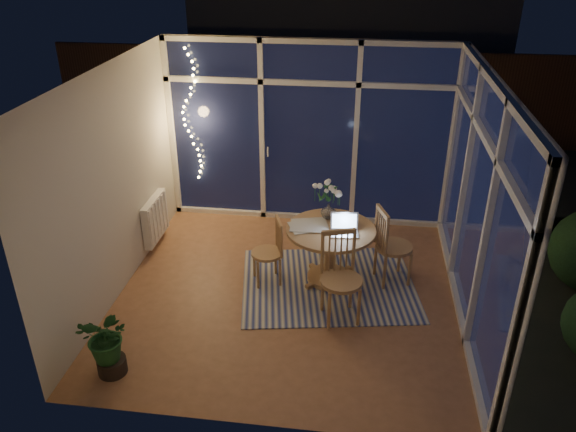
# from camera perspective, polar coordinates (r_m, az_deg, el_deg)

# --- Properties ---
(floor) EXTENTS (4.00, 4.00, 0.00)m
(floor) POSITION_cam_1_polar(r_m,az_deg,el_deg) (6.72, 0.22, -7.85)
(floor) COLOR brown
(floor) RESTS_ON ground
(ceiling) EXTENTS (4.00, 4.00, 0.00)m
(ceiling) POSITION_cam_1_polar(r_m,az_deg,el_deg) (5.64, 0.27, 14.30)
(ceiling) COLOR white
(ceiling) RESTS_ON wall_back
(wall_back) EXTENTS (4.00, 0.04, 2.60)m
(wall_back) POSITION_cam_1_polar(r_m,az_deg,el_deg) (7.91, 2.13, 8.34)
(wall_back) COLOR beige
(wall_back) RESTS_ON floor
(wall_front) EXTENTS (4.00, 0.04, 2.60)m
(wall_front) POSITION_cam_1_polar(r_m,az_deg,el_deg) (4.36, -3.20, -8.88)
(wall_front) COLOR beige
(wall_front) RESTS_ON floor
(wall_left) EXTENTS (0.04, 4.00, 2.60)m
(wall_left) POSITION_cam_1_polar(r_m,az_deg,el_deg) (6.60, -17.27, 3.12)
(wall_left) COLOR beige
(wall_left) RESTS_ON floor
(wall_right) EXTENTS (0.04, 4.00, 2.60)m
(wall_right) POSITION_cam_1_polar(r_m,az_deg,el_deg) (6.16, 19.03, 1.07)
(wall_right) COLOR beige
(wall_right) RESTS_ON floor
(window_wall_back) EXTENTS (4.00, 0.10, 2.60)m
(window_wall_back) POSITION_cam_1_polar(r_m,az_deg,el_deg) (7.87, 2.10, 8.25)
(window_wall_back) COLOR white
(window_wall_back) RESTS_ON floor
(window_wall_right) EXTENTS (0.10, 4.00, 2.60)m
(window_wall_right) POSITION_cam_1_polar(r_m,az_deg,el_deg) (6.15, 18.66, 1.10)
(window_wall_right) COLOR white
(window_wall_right) RESTS_ON floor
(radiator) EXTENTS (0.10, 0.70, 0.58)m
(radiator) POSITION_cam_1_polar(r_m,az_deg,el_deg) (7.70, -13.35, -0.26)
(radiator) COLOR white
(radiator) RESTS_ON wall_left
(fairy_lights) EXTENTS (0.24, 0.10, 1.85)m
(fairy_lights) POSITION_cam_1_polar(r_m,az_deg,el_deg) (8.04, -9.89, 9.97)
(fairy_lights) COLOR #FFD066
(fairy_lights) RESTS_ON window_wall_back
(garden_patio) EXTENTS (12.00, 6.00, 0.10)m
(garden_patio) POSITION_cam_1_polar(r_m,az_deg,el_deg) (11.16, 6.13, 6.55)
(garden_patio) COLOR black
(garden_patio) RESTS_ON ground
(garden_fence) EXTENTS (11.00, 0.08, 1.80)m
(garden_fence) POSITION_cam_1_polar(r_m,az_deg,el_deg) (11.36, 3.90, 12.11)
(garden_fence) COLOR #382214
(garden_fence) RESTS_ON ground
(neighbour_roof) EXTENTS (7.00, 3.00, 2.20)m
(neighbour_roof) POSITION_cam_1_polar(r_m,az_deg,el_deg) (14.05, 6.33, 20.35)
(neighbour_roof) COLOR #363941
(neighbour_roof) RESTS_ON ground
(garden_shrubs) EXTENTS (0.90, 0.90, 0.90)m
(garden_shrubs) POSITION_cam_1_polar(r_m,az_deg,el_deg) (9.60, -1.90, 6.44)
(garden_shrubs) COLOR #193116
(garden_shrubs) RESTS_ON ground
(rug) EXTENTS (2.32, 1.98, 0.01)m
(rug) POSITION_cam_1_polar(r_m,az_deg,el_deg) (6.88, 4.12, -6.90)
(rug) COLOR beige
(rug) RESTS_ON floor
(dining_table) EXTENTS (1.22, 1.22, 0.72)m
(dining_table) POSITION_cam_1_polar(r_m,az_deg,el_deg) (6.78, 4.28, -3.95)
(dining_table) COLOR #A87E4C
(dining_table) RESTS_ON floor
(chair_left) EXTENTS (0.50, 0.50, 0.85)m
(chair_left) POSITION_cam_1_polar(r_m,az_deg,el_deg) (6.70, -2.18, -3.64)
(chair_left) COLOR #A87E4C
(chair_left) RESTS_ON floor
(chair_right) EXTENTS (0.59, 0.59, 1.00)m
(chair_right) POSITION_cam_1_polar(r_m,az_deg,el_deg) (6.80, 10.73, -2.92)
(chair_right) COLOR #A87E4C
(chair_right) RESTS_ON floor
(chair_front) EXTENTS (0.60, 0.60, 1.04)m
(chair_front) POSITION_cam_1_polar(r_m,az_deg,el_deg) (6.06, 5.44, -6.39)
(chair_front) COLOR #A87E4C
(chair_front) RESTS_ON floor
(laptop) EXTENTS (0.35, 0.30, 0.24)m
(laptop) POSITION_cam_1_polar(r_m,az_deg,el_deg) (6.44, 5.79, -0.92)
(laptop) COLOR silver
(laptop) RESTS_ON dining_table
(flower_vase) EXTENTS (0.23, 0.23, 0.21)m
(flower_vase) POSITION_cam_1_polar(r_m,az_deg,el_deg) (6.78, 4.13, 0.58)
(flower_vase) COLOR silver
(flower_vase) RESTS_ON dining_table
(bowl) EXTENTS (0.18, 0.18, 0.04)m
(bowl) POSITION_cam_1_polar(r_m,az_deg,el_deg) (6.72, 6.44, -0.64)
(bowl) COLOR white
(bowl) RESTS_ON dining_table
(newspapers) EXTENTS (0.48, 0.40, 0.02)m
(newspapers) POSITION_cam_1_polar(r_m,az_deg,el_deg) (6.63, 2.16, -0.94)
(newspapers) COLOR beige
(newspapers) RESTS_ON dining_table
(phone) EXTENTS (0.12, 0.10, 0.01)m
(phone) POSITION_cam_1_polar(r_m,az_deg,el_deg) (6.59, 5.69, -1.30)
(phone) COLOR black
(phone) RESTS_ON dining_table
(potted_plant) EXTENTS (0.65, 0.60, 0.76)m
(potted_plant) POSITION_cam_1_polar(r_m,az_deg,el_deg) (5.70, -17.85, -12.02)
(potted_plant) COLOR #1B4C22
(potted_plant) RESTS_ON floor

